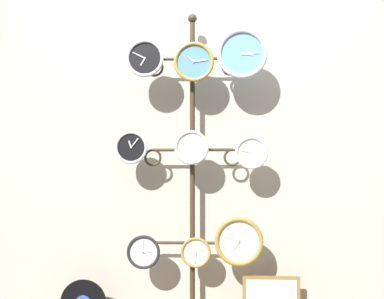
# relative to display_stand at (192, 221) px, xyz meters

# --- Properties ---
(shop_wall) EXTENTS (4.40, 0.04, 2.80)m
(shop_wall) POSITION_rel_display_stand_xyz_m (-0.00, 0.16, 0.67)
(shop_wall) COLOR #BCB2A3
(shop_wall) RESTS_ON ground_plane
(display_stand) EXTENTS (0.64, 0.37, 2.11)m
(display_stand) POSITION_rel_display_stand_xyz_m (0.00, 0.00, 0.00)
(display_stand) COLOR #382D1E
(display_stand) RESTS_ON ground_plane
(clock_top_left) EXTENTS (0.25, 0.04, 0.25)m
(clock_top_left) POSITION_rel_display_stand_xyz_m (-0.30, -0.10, 1.06)
(clock_top_left) COLOR black
(clock_top_center) EXTENTS (0.26, 0.04, 0.26)m
(clock_top_center) POSITION_rel_display_stand_xyz_m (0.01, -0.09, 1.03)
(clock_top_center) COLOR #4C84B2
(clock_top_right) EXTENTS (0.33, 0.04, 0.33)m
(clock_top_right) POSITION_rel_display_stand_xyz_m (0.32, -0.11, 1.08)
(clock_top_right) COLOR #60A8DB
(clock_middle_left) EXTENTS (0.21, 0.04, 0.21)m
(clock_middle_left) POSITION_rel_display_stand_xyz_m (-0.39, -0.08, 0.48)
(clock_middle_left) COLOR black
(clock_middle_center) EXTENTS (0.22, 0.04, 0.22)m
(clock_middle_center) POSITION_rel_display_stand_xyz_m (0.00, -0.10, 0.48)
(clock_middle_center) COLOR silver
(clock_middle_right) EXTENTS (0.21, 0.04, 0.21)m
(clock_middle_right) POSITION_rel_display_stand_xyz_m (0.38, -0.10, 0.44)
(clock_middle_right) COLOR silver
(clock_bottom_left) EXTENTS (0.21, 0.04, 0.21)m
(clock_bottom_left) POSITION_rel_display_stand_xyz_m (-0.31, -0.10, -0.19)
(clock_bottom_left) COLOR silver
(clock_bottom_center) EXTENTS (0.19, 0.04, 0.19)m
(clock_bottom_center) POSITION_rel_display_stand_xyz_m (0.03, -0.08, -0.19)
(clock_bottom_center) COLOR silver
(clock_bottom_right) EXTENTS (0.31, 0.04, 0.31)m
(clock_bottom_right) POSITION_rel_display_stand_xyz_m (0.30, -0.11, -0.11)
(clock_bottom_right) COLOR silver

